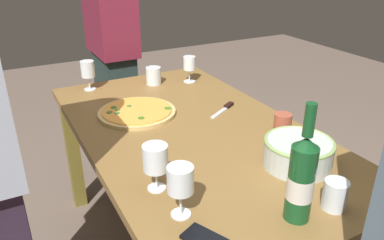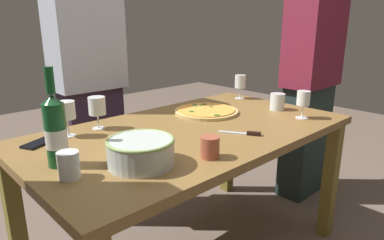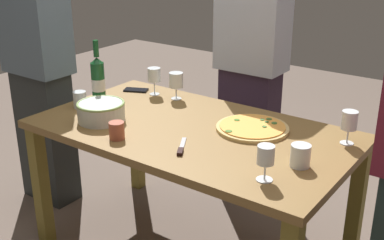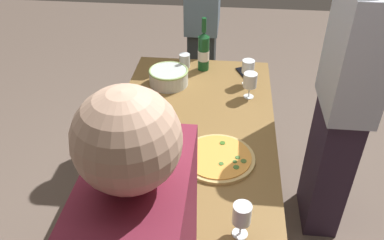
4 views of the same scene
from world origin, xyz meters
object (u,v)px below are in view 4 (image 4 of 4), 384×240
Objects in this scene: cup_spare at (185,61)px; pizza_knife at (144,135)px; wine_glass_far_right at (250,81)px; person_guest_left at (344,102)px; cup_amber at (142,96)px; pizza at (218,158)px; wine_glass_by_bottle at (242,216)px; cell_phone at (245,73)px; dining_table at (192,140)px; person_host at (203,23)px; serving_bowl at (169,76)px; wine_bottle at (204,51)px; wine_glass_far_left at (113,180)px; cup_ceramic at (157,204)px; wine_glass_near_pizza at (248,68)px.

cup_spare is 0.80m from pizza_knife.
person_guest_left is (0.22, 0.49, 0.02)m from wine_glass_far_right.
wine_glass_far_right is at bearing 101.46° from cup_amber.
pizza is 0.62m from wine_glass_far_right.
cell_phone is (-1.33, 0.02, -0.10)m from wine_glass_by_bottle.
person_host is at bearing -178.16° from dining_table.
person_host reaches higher than wine_glass_by_bottle.
serving_bowl is at bearing -2.88° from cell_phone.
wine_bottle is at bearing 162.17° from pizza_knife.
wine_glass_by_bottle is 0.56m from wine_glass_far_left.
wine_bottle is 1.29m from cup_ceramic.
cup_ceramic is 1.30m from cell_phone.
serving_bowl is 1.07m from cup_ceramic.
pizza is 0.98m from cup_spare.
wine_bottle is at bearing 81.80° from cup_spare.
cup_spare is 0.51× the size of pizza_knife.
wine_glass_far_right is 1.04m from cup_ceramic.
pizza_knife is (-0.15, -0.40, -0.01)m from pizza.
dining_table is 1.15m from person_host.
person_host reaches higher than serving_bowl.
dining_table is at bearing -31.30° from wine_glass_near_pizza.
cup_amber is 0.33m from pizza_knife.
cell_phone is at bearing 155.57° from dining_table.
person_host is (-0.69, 0.16, 0.09)m from serving_bowl.
dining_table is at bearing -149.24° from pizza.
person_host is at bearing 170.62° from pizza_knife.
wine_bottle is 4.27× the size of cup_amber.
wine_glass_far_left is at bearing -104.67° from wine_glass_by_bottle.
person_guest_left reaches higher than cup_spare.
wine_glass_far_right reaches higher than cell_phone.
dining_table is 4.44× the size of wine_bottle.
dining_table is 0.70m from cell_phone.
cup_amber is 0.87× the size of cup_ceramic.
cell_phone is (-0.14, -0.01, -0.11)m from wine_glass_near_pizza.
wine_glass_far_left is at bearing 39.97° from cell_phone.
wine_glass_far_right is (0.32, 0.30, -0.02)m from wine_bottle.
person_host is (-0.47, -0.04, 0.01)m from wine_bottle.
wine_glass_near_pizza is 0.69m from cup_amber.
wine_bottle reaches higher than cell_phone.
cup_ceramic is at bearing 16.07° from cup_amber.
person_host is at bearing -172.19° from pizza.
person_guest_left is at bearing 110.82° from cell_phone.
pizza is at bearing 5.98° from person_host.
wine_glass_far_right is at bearing 21.78° from person_host.
cup_spare reaches higher than cell_phone.
serving_bowl is 1.00m from wine_glass_far_left.
wine_glass_near_pizza is 0.63m from person_guest_left.
dining_table is at bearing 23.79° from serving_bowl.
pizza is at bearing 146.69° from cup_ceramic.
wine_glass_by_bottle reaches higher than serving_bowl.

